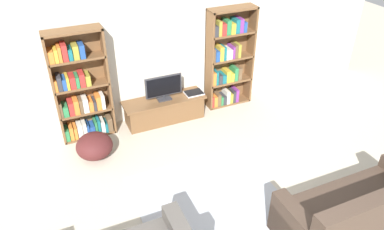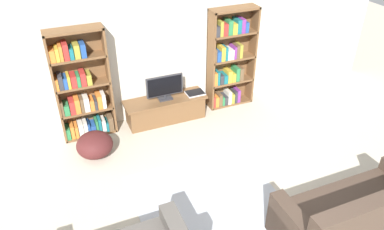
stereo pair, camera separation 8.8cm
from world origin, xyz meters
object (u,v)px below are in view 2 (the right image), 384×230
(bookshelf_right, at_px, (229,60))
(tv_stand, at_px, (166,109))
(television, at_px, (165,87))
(bookshelf_left, at_px, (81,89))
(laptop, at_px, (195,93))
(beanbag_ottoman, at_px, (95,145))
(couch_right_sofa, at_px, (357,216))

(bookshelf_right, relative_size, tv_stand, 1.28)
(bookshelf_right, bearing_deg, tv_stand, -174.96)
(bookshelf_right, bearing_deg, television, -174.55)
(bookshelf_left, height_order, television, bookshelf_left)
(laptop, xyz_separation_m, beanbag_ottoman, (-1.91, -0.51, -0.25))
(bookshelf_left, height_order, beanbag_ottoman, bookshelf_left)
(tv_stand, height_order, couch_right_sofa, couch_right_sofa)
(bookshelf_left, xyz_separation_m, beanbag_ottoman, (0.00, -0.65, -0.65))
(laptop, relative_size, couch_right_sofa, 0.17)
(bookshelf_right, distance_m, laptop, 0.87)
(tv_stand, relative_size, television, 2.22)
(bookshelf_right, height_order, laptop, bookshelf_right)
(tv_stand, distance_m, television, 0.45)
(bookshelf_left, distance_m, couch_right_sofa, 4.33)
(couch_right_sofa, xyz_separation_m, beanbag_ottoman, (-2.61, 2.75, -0.10))
(bookshelf_right, xyz_separation_m, beanbag_ottoman, (-2.63, -0.65, -0.70))
(couch_right_sofa, distance_m, beanbag_ottoman, 3.79)
(bookshelf_left, xyz_separation_m, bookshelf_right, (2.63, 0.00, 0.06))
(bookshelf_right, height_order, beanbag_ottoman, bookshelf_right)
(laptop, distance_m, couch_right_sofa, 3.34)
(tv_stand, height_order, television, television)
(bookshelf_right, relative_size, laptop, 5.68)
(couch_right_sofa, bearing_deg, bookshelf_left, 127.56)
(bookshelf_right, xyz_separation_m, couch_right_sofa, (-0.02, -3.40, -0.60))
(bookshelf_left, relative_size, tv_stand, 1.28)
(bookshelf_right, relative_size, couch_right_sofa, 0.98)
(bookshelf_left, relative_size, television, 2.84)
(bookshelf_left, relative_size, couch_right_sofa, 0.98)
(bookshelf_left, distance_m, tv_stand, 1.50)
(tv_stand, distance_m, laptop, 0.60)
(tv_stand, bearing_deg, couch_right_sofa, -69.01)
(bookshelf_right, bearing_deg, laptop, -168.74)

